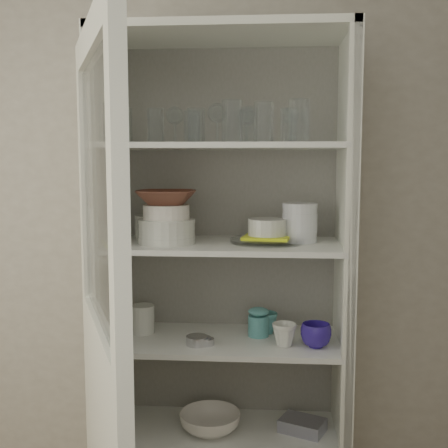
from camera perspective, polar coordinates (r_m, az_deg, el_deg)
The scene contains 34 objects.
wall_back at distance 2.53m, azimuth -4.14°, elevation -0.19°, with size 3.60×0.02×2.60m, color #A39B87.
pantry_cabinet at distance 2.42m, azimuth 0.11°, elevation -9.19°, with size 1.00×0.45×2.10m.
cupboard_door at distance 1.84m, azimuth -12.12°, elevation -16.74°, with size 0.39×0.84×2.00m.
tumbler_0 at distance 2.19m, azimuth -11.21°, elevation 10.06°, with size 0.07×0.07×0.15m, color silver.
tumbler_1 at distance 2.21m, azimuth -10.71°, elevation 10.01°, with size 0.07×0.07×0.15m, color silver.
tumbler_2 at distance 2.16m, azimuth -6.95°, elevation 9.91°, with size 0.06×0.06×0.13m, color silver.
tumbler_3 at distance 2.13m, azimuth 0.83°, elevation 10.40°, with size 0.08×0.08×0.16m, color silver.
tumbler_4 at distance 2.11m, azimuth 7.65°, elevation 10.37°, with size 0.08×0.08×0.16m, color silver.
tumbler_5 at distance 2.11m, azimuth 4.05°, elevation 10.29°, with size 0.07×0.07×0.15m, color silver.
tumbler_6 at distance 2.12m, azimuth 6.57°, elevation 9.94°, with size 0.06×0.06×0.12m, color silver.
tumbler_7 at distance 2.34m, azimuth -10.18°, elevation 9.80°, with size 0.07×0.07×0.14m, color silver.
tumbler_8 at distance 2.25m, azimuth -2.85°, elevation 9.94°, with size 0.07×0.07×0.14m, color silver.
tumbler_9 at distance 2.28m, azimuth -3.29°, elevation 9.78°, with size 0.06×0.06×0.13m, color silver.
tumbler_10 at distance 2.26m, azimuth 2.48°, elevation 10.02°, with size 0.07×0.07×0.14m, color silver.
goblet_0 at distance 2.40m, azimuth -5.02°, elevation 10.11°, with size 0.08×0.08×0.17m, color silver, non-canonical shape.
goblet_1 at distance 2.39m, azimuth -0.70°, elevation 10.34°, with size 0.08×0.08×0.19m, color silver, non-canonical shape.
goblet_2 at distance 2.34m, azimuth 2.30°, elevation 10.09°, with size 0.07×0.07×0.16m, color silver, non-canonical shape.
goblet_3 at distance 2.35m, azimuth 6.78°, elevation 10.06°, with size 0.07×0.07×0.16m, color silver, non-canonical shape.
plate_stack_front at distance 2.27m, azimuth -5.87°, elevation -0.72°, with size 0.23×0.23×0.10m, color silver.
plate_stack_back at distance 2.44m, azimuth -6.87°, elevation -0.23°, with size 0.19×0.19×0.10m, color silver.
cream_bowl at distance 2.26m, azimuth -5.89°, elevation 1.23°, with size 0.19×0.19×0.06m, color white.
terracotta_bowl at distance 2.26m, azimuth -5.91°, elevation 2.70°, with size 0.24×0.24×0.06m, color brown.
glass_platter at distance 2.28m, azimuth 4.40°, elevation -1.69°, with size 0.30×0.30×0.02m, color silver.
yellow_trivet at distance 2.28m, azimuth 4.40°, elevation -1.32°, with size 0.18×0.18×0.01m, color yellow.
white_ramekin at distance 2.28m, azimuth 4.41°, elevation -0.31°, with size 0.16×0.16×0.07m, color silver.
grey_bowl_stack at distance 2.31m, azimuth 7.70°, elevation 0.15°, with size 0.14×0.14×0.16m, color silver.
mug_blue at distance 2.28m, azimuth 9.32°, elevation -11.09°, with size 0.12×0.12×0.09m, color navy.
mug_teal at distance 2.43m, azimuth 4.30°, elevation -9.99°, with size 0.10×0.10×0.09m, color #277469.
mug_white at distance 2.28m, azimuth 6.14°, elevation -11.11°, with size 0.10×0.10×0.09m, color silver.
teal_jar at distance 2.39m, azimuth 3.53°, elevation -10.08°, with size 0.09×0.09×0.10m.
measuring_cups at distance 2.29m, azimuth -2.74°, elevation -11.73°, with size 0.09×0.09×0.04m, color #B1B1B7.
white_canister at distance 2.45m, azimuth -8.26°, elevation -9.53°, with size 0.10×0.10×0.12m, color silver.
cream_dish at distance 2.50m, azimuth -1.42°, elevation -19.46°, with size 0.26×0.26×0.08m, color white.
tin_box at distance 2.52m, azimuth 7.97°, elevation -19.60°, with size 0.18×0.12×0.05m, color #A0A1B2.
Camera 1 is at (0.37, -0.98, 1.60)m, focal length 45.00 mm.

